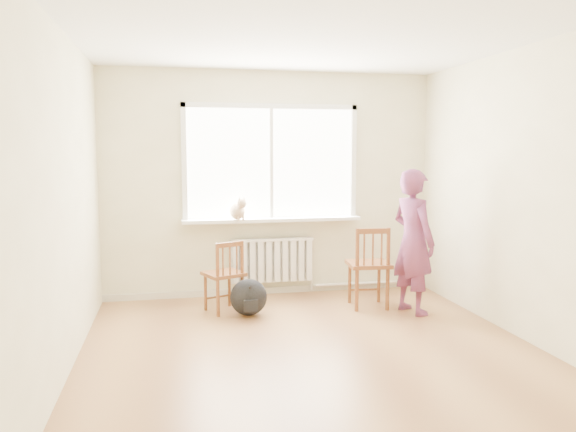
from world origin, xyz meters
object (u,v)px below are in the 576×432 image
chair_left (226,276)px  cat (238,210)px  backpack (249,297)px  chair_right (370,267)px  person (413,241)px

chair_left → cat: 0.87m
cat → backpack: bearing=-105.4°
chair_left → cat: (0.20, 0.53, 0.66)m
chair_right → cat: 1.66m
person → cat: size_ratio=3.92×
chair_left → person: bearing=145.7°
chair_left → backpack: bearing=120.6°
chair_right → person: 0.57m
chair_right → chair_left: bearing=-0.1°
chair_left → backpack: chair_left is taller
chair_left → backpack: size_ratio=2.00×
chair_left → chair_right: bearing=152.2°
person → backpack: size_ratio=3.95×
cat → chair_left: bearing=-128.4°
person → backpack: person is taller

